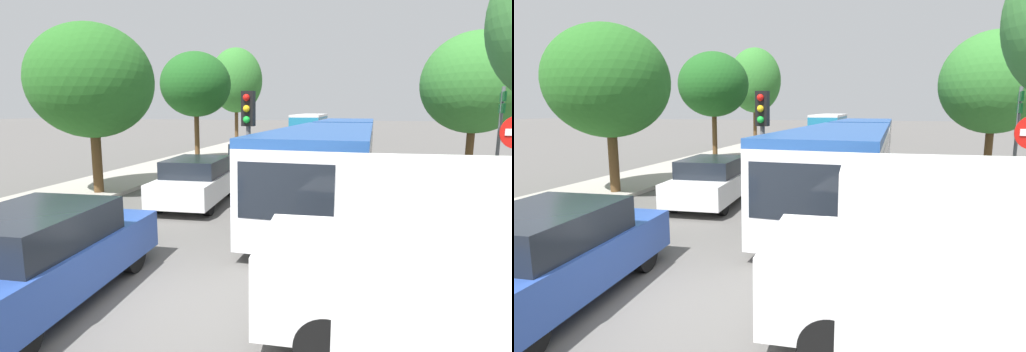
# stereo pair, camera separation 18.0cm
# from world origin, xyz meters

# --- Properties ---
(ground_plane) EXTENTS (200.00, 200.00, 0.00)m
(ground_plane) POSITION_xyz_m (0.00, 0.00, 0.00)
(ground_plane) COLOR #565451
(kerb_strip_left) EXTENTS (3.20, 44.12, 0.14)m
(kerb_strip_left) POSITION_xyz_m (-6.62, 17.06, 0.07)
(kerb_strip_left) COLOR #9E998E
(kerb_strip_left) RESTS_ON ground
(articulated_bus) EXTENTS (2.94, 16.35, 2.42)m
(articulated_bus) POSITION_xyz_m (1.99, 9.79, 1.40)
(articulated_bus) COLOR silver
(articulated_bus) RESTS_ON ground
(city_bus_rear) EXTENTS (2.69, 11.32, 2.43)m
(city_bus_rear) POSITION_xyz_m (-1.97, 34.12, 1.41)
(city_bus_rear) COLOR teal
(city_bus_rear) RESTS_ON ground
(queued_car_blue) EXTENTS (2.11, 4.41, 1.49)m
(queued_car_blue) POSITION_xyz_m (-1.78, -0.43, 0.76)
(queued_car_blue) COLOR #284799
(queued_car_blue) RESTS_ON ground
(queued_car_white) EXTENTS (2.03, 4.25, 1.44)m
(queued_car_white) POSITION_xyz_m (-2.04, 6.29, 0.73)
(queued_car_white) COLOR white
(queued_car_white) RESTS_ON ground
(queued_car_green) EXTENTS (2.06, 4.30, 1.46)m
(queued_car_green) POSITION_xyz_m (-1.88, 12.18, 0.74)
(queued_car_green) COLOR #236638
(queued_car_green) RESTS_ON ground
(queued_car_black) EXTENTS (2.12, 4.44, 1.50)m
(queued_car_black) POSITION_xyz_m (-2.07, 17.93, 0.76)
(queued_car_black) COLOR black
(queued_car_black) RESTS_ON ground
(white_van) EXTENTS (5.11, 2.25, 2.31)m
(white_van) POSITION_xyz_m (4.35, -0.02, 1.24)
(white_van) COLOR white
(white_van) RESTS_ON ground
(traffic_light) EXTENTS (0.33, 0.37, 3.40)m
(traffic_light) POSITION_xyz_m (-0.03, 4.98, 2.50)
(traffic_light) COLOR #56595E
(traffic_light) RESTS_ON ground
(direction_sign_post) EXTENTS (0.34, 1.38, 3.60)m
(direction_sign_post) POSITION_xyz_m (6.87, 8.44, 2.55)
(direction_sign_post) COLOR #56595E
(direction_sign_post) RESTS_ON ground
(tree_left_mid) EXTENTS (4.01, 4.01, 5.68)m
(tree_left_mid) POSITION_xyz_m (-5.75, 6.48, 3.74)
(tree_left_mid) COLOR #51381E
(tree_left_mid) RESTS_ON ground
(tree_left_far) EXTENTS (3.70, 3.70, 5.90)m
(tree_left_far) POSITION_xyz_m (-5.69, 14.86, 4.20)
(tree_left_far) COLOR #51381E
(tree_left_far) RESTS_ON ground
(tree_left_distant) EXTENTS (3.79, 3.79, 7.27)m
(tree_left_distant) POSITION_xyz_m (-6.07, 23.15, 4.96)
(tree_left_distant) COLOR #51381E
(tree_left_distant) RESTS_ON ground
(tree_right_mid) EXTENTS (4.46, 4.46, 6.21)m
(tree_right_mid) POSITION_xyz_m (7.52, 14.25, 3.93)
(tree_right_mid) COLOR #51381E
(tree_right_mid) RESTS_ON ground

